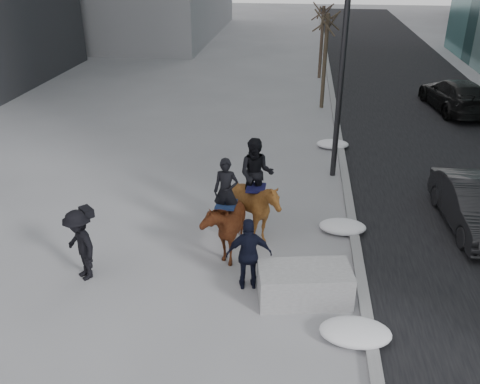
# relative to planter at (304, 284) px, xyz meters

# --- Properties ---
(ground) EXTENTS (120.00, 120.00, 0.00)m
(ground) POSITION_rel_planter_xyz_m (-1.68, 0.95, -0.40)
(ground) COLOR gray
(ground) RESTS_ON ground
(road) EXTENTS (8.00, 90.00, 0.01)m
(road) POSITION_rel_planter_xyz_m (5.32, 10.95, -0.39)
(road) COLOR black
(road) RESTS_ON ground
(curb) EXTENTS (0.25, 90.00, 0.12)m
(curb) POSITION_rel_planter_xyz_m (1.32, 10.95, -0.34)
(curb) COLOR gray
(curb) RESTS_ON ground
(planter) EXTENTS (2.14, 1.32, 0.80)m
(planter) POSITION_rel_planter_xyz_m (0.00, 0.00, 0.00)
(planter) COLOR #98989B
(planter) RESTS_ON ground
(car_near) EXTENTS (1.64, 4.06, 1.31)m
(car_near) POSITION_rel_planter_xyz_m (4.57, 3.78, 0.26)
(car_near) COLOR black
(car_near) RESTS_ON ground
(car_far) EXTENTS (2.70, 5.27, 1.46)m
(car_far) POSITION_rel_planter_xyz_m (6.85, 15.03, 0.33)
(car_far) COLOR black
(car_far) RESTS_ON ground
(tree_near) EXTENTS (1.20, 1.20, 4.77)m
(tree_near) POSITION_rel_planter_xyz_m (0.72, 14.79, 1.99)
(tree_near) COLOR #362A20
(tree_near) RESTS_ON ground
(tree_far) EXTENTS (1.20, 1.20, 4.42)m
(tree_far) POSITION_rel_planter_xyz_m (0.72, 20.78, 1.81)
(tree_far) COLOR #35261F
(tree_far) RESTS_ON ground
(mounted_left) EXTENTS (0.98, 1.97, 2.48)m
(mounted_left) POSITION_rel_planter_xyz_m (-1.99, 1.75, 0.52)
(mounted_left) COLOR #4B1D0F
(mounted_left) RESTS_ON ground
(mounted_right) EXTENTS (1.49, 1.66, 2.75)m
(mounted_right) POSITION_rel_planter_xyz_m (-1.32, 2.49, 0.70)
(mounted_right) COLOR #46250E
(mounted_right) RESTS_ON ground
(feeder) EXTENTS (1.09, 0.94, 1.75)m
(feeder) POSITION_rel_planter_xyz_m (-1.25, 0.32, 0.48)
(feeder) COLOR black
(feeder) RESTS_ON ground
(camera_crew) EXTENTS (1.28, 1.25, 1.75)m
(camera_crew) POSITION_rel_planter_xyz_m (-5.13, 0.23, 0.49)
(camera_crew) COLOR black
(camera_crew) RESTS_ON ground
(lamppost) EXTENTS (0.25, 0.80, 9.09)m
(lamppost) POSITION_rel_planter_xyz_m (0.92, 6.85, 4.59)
(lamppost) COLOR black
(lamppost) RESTS_ON ground
(snow_piles) EXTENTS (1.43, 11.42, 0.36)m
(snow_piles) POSITION_rel_planter_xyz_m (1.02, 2.98, -0.23)
(snow_piles) COLOR white
(snow_piles) RESTS_ON ground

